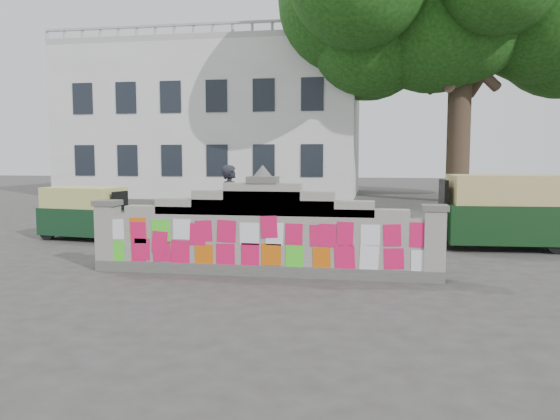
{
  "coord_description": "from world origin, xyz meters",
  "views": [
    {
      "loc": [
        1.96,
        -9.64,
        2.14
      ],
      "look_at": [
        0.15,
        1.0,
        1.1
      ],
      "focal_mm": 35.0,
      "sensor_mm": 36.0,
      "label": 1
    }
  ],
  "objects_px": {
    "cyclist_bike": "(231,232)",
    "rickshaw_left": "(87,212)",
    "pedestrian": "(289,215)",
    "cyclist_rider": "(231,216)",
    "rickshaw_right": "(500,211)"
  },
  "relations": [
    {
      "from": "rickshaw_left",
      "to": "rickshaw_right",
      "type": "distance_m",
      "value": 10.38
    },
    {
      "from": "cyclist_rider",
      "to": "rickshaw_left",
      "type": "bearing_deg",
      "value": 59.96
    },
    {
      "from": "cyclist_bike",
      "to": "rickshaw_left",
      "type": "distance_m",
      "value": 4.65
    },
    {
      "from": "cyclist_bike",
      "to": "cyclist_rider",
      "type": "height_order",
      "value": "cyclist_rider"
    },
    {
      "from": "cyclist_rider",
      "to": "pedestrian",
      "type": "relative_size",
      "value": 1.16
    },
    {
      "from": "rickshaw_right",
      "to": "rickshaw_left",
      "type": "bearing_deg",
      "value": -2.06
    },
    {
      "from": "cyclist_bike",
      "to": "pedestrian",
      "type": "xyz_separation_m",
      "value": [
        1.04,
        1.58,
        0.23
      ]
    },
    {
      "from": "cyclist_bike",
      "to": "pedestrian",
      "type": "relative_size",
      "value": 1.3
    },
    {
      "from": "pedestrian",
      "to": "rickshaw_left",
      "type": "distance_m",
      "value": 5.39
    },
    {
      "from": "pedestrian",
      "to": "rickshaw_left",
      "type": "bearing_deg",
      "value": -88.65
    },
    {
      "from": "cyclist_bike",
      "to": "rickshaw_right",
      "type": "distance_m",
      "value": 6.31
    },
    {
      "from": "cyclist_rider",
      "to": "pedestrian",
      "type": "distance_m",
      "value": 1.9
    },
    {
      "from": "cyclist_bike",
      "to": "rickshaw_right",
      "type": "height_order",
      "value": "rickshaw_right"
    },
    {
      "from": "cyclist_rider",
      "to": "rickshaw_right",
      "type": "height_order",
      "value": "rickshaw_right"
    },
    {
      "from": "pedestrian",
      "to": "rickshaw_right",
      "type": "distance_m",
      "value": 5.0
    }
  ]
}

